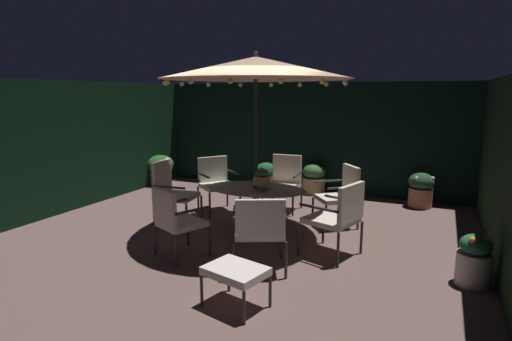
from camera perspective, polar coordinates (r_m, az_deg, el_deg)
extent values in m
cube|color=brown|center=(6.50, -2.02, -8.73)|extent=(7.45, 6.97, 0.02)
cube|color=black|center=(9.28, 7.16, 4.66)|extent=(7.45, 0.30, 2.38)
cube|color=black|center=(8.42, -24.47, 3.17)|extent=(0.30, 6.97, 2.38)
cylinder|color=#282C2E|center=(6.51, -0.04, -8.46)|extent=(0.53, 0.53, 0.03)
cylinder|color=#282C2E|center=(6.40, -0.04, -5.67)|extent=(0.09, 0.09, 0.69)
ellipsoid|color=#A2A7B0|center=(6.31, -0.04, -2.52)|extent=(1.57, 1.08, 0.03)
cylinder|color=#2B2931|center=(6.21, -0.04, 2.19)|extent=(0.06, 0.06, 2.46)
cone|color=#D6AB85|center=(6.16, -0.04, 14.04)|extent=(2.83, 2.83, 0.32)
sphere|color=#2B2931|center=(6.17, -0.04, 15.91)|extent=(0.07, 0.07, 0.07)
sphere|color=#F9DB8C|center=(5.71, 12.25, 11.86)|extent=(0.07, 0.07, 0.07)
sphere|color=#F9DB8C|center=(6.29, 12.30, 11.73)|extent=(0.07, 0.07, 0.07)
sphere|color=#F9DB8C|center=(6.89, 9.72, 11.70)|extent=(0.07, 0.07, 0.07)
sphere|color=#F9DB8C|center=(7.26, 6.08, 11.73)|extent=(0.07, 0.07, 0.07)
sphere|color=#F9DB8C|center=(7.44, 2.10, 11.76)|extent=(0.07, 0.07, 0.07)
sphere|color=#F9DB8C|center=(7.44, -2.18, 11.76)|extent=(0.07, 0.07, 0.07)
sphere|color=#F9DB8C|center=(7.23, -6.64, 11.73)|extent=(0.07, 0.07, 0.07)
sphere|color=#F9DB8C|center=(6.82, -10.26, 11.70)|extent=(0.07, 0.07, 0.07)
sphere|color=#F9DB8C|center=(6.23, -12.48, 11.73)|extent=(0.07, 0.07, 0.07)
sphere|color=#F9DB8C|center=(5.66, -12.20, 11.88)|extent=(0.07, 0.07, 0.07)
sphere|color=#F9DB8C|center=(5.16, -9.06, 12.12)|extent=(0.07, 0.07, 0.07)
sphere|color=#F9DB8C|center=(4.88, -3.61, 12.33)|extent=(0.07, 0.07, 0.07)
sphere|color=#F9DB8C|center=(4.87, 3.45, 12.33)|extent=(0.07, 0.07, 0.07)
sphere|color=#F9DB8C|center=(5.18, 9.19, 12.12)|extent=(0.07, 0.07, 0.07)
cylinder|color=tan|center=(6.16, 0.77, -2.32)|extent=(0.11, 0.11, 0.08)
cylinder|color=tan|center=(6.14, 0.77, -1.39)|extent=(0.25, 0.25, 0.12)
ellipsoid|color=#266333|center=(6.11, 0.78, -0.38)|extent=(0.21, 0.21, 0.13)
sphere|color=#AD347D|center=(6.11, 0.78, 0.06)|extent=(0.07, 0.07, 0.07)
cylinder|color=#2A2E32|center=(7.31, 5.13, -4.78)|extent=(0.04, 0.04, 0.41)
cylinder|color=#2A2E32|center=(7.49, 0.89, -4.37)|extent=(0.04, 0.04, 0.41)
cylinder|color=#2A2E32|center=(7.84, 6.31, -3.74)|extent=(0.04, 0.04, 0.41)
cylinder|color=#2A2E32|center=(8.01, 2.33, -3.38)|extent=(0.04, 0.04, 0.41)
cube|color=beige|center=(7.60, 3.69, -2.31)|extent=(0.59, 0.58, 0.07)
cube|color=beige|center=(7.79, 4.33, 0.26)|extent=(0.55, 0.09, 0.53)
cylinder|color=#2A2E32|center=(7.47, 5.81, -0.59)|extent=(0.06, 0.55, 0.04)
cylinder|color=#2A2E32|center=(7.64, 1.66, -0.28)|extent=(0.06, 0.55, 0.04)
cylinder|color=#2F2C33|center=(7.48, -2.20, -4.22)|extent=(0.04, 0.04, 0.45)
cylinder|color=#2F2C33|center=(7.23, -6.41, -4.81)|extent=(0.04, 0.04, 0.45)
cylinder|color=#2F2C33|center=(7.94, -4.00, -3.36)|extent=(0.04, 0.04, 0.45)
cylinder|color=#2F2C33|center=(7.70, -8.01, -3.89)|extent=(0.04, 0.04, 0.45)
cube|color=silver|center=(7.52, -5.18, -2.13)|extent=(0.76, 0.78, 0.07)
cube|color=silver|center=(7.69, -6.02, 0.19)|extent=(0.38, 0.50, 0.47)
cylinder|color=#2F2C33|center=(7.60, -3.17, -0.22)|extent=(0.44, 0.32, 0.04)
cylinder|color=#2F2C33|center=(7.35, -7.33, -0.66)|extent=(0.44, 0.32, 0.04)
cylinder|color=#30292B|center=(7.05, -7.56, -5.24)|extent=(0.04, 0.04, 0.45)
cylinder|color=#30292B|center=(6.57, -9.59, -6.48)|extent=(0.04, 0.04, 0.45)
cylinder|color=#30292B|center=(7.31, -11.71, -4.81)|extent=(0.04, 0.04, 0.45)
cylinder|color=#30292B|center=(6.85, -13.95, -5.96)|extent=(0.04, 0.04, 0.45)
cube|color=silver|center=(6.87, -10.78, -3.52)|extent=(0.63, 0.61, 0.07)
cube|color=silver|center=(6.94, -12.89, -0.89)|extent=(0.13, 0.53, 0.54)
cylinder|color=#30292B|center=(7.06, -9.79, -1.33)|extent=(0.55, 0.11, 0.04)
cylinder|color=#30292B|center=(6.58, -11.97, -2.28)|extent=(0.55, 0.11, 0.04)
cylinder|color=#322E32|center=(6.02, -9.41, -8.31)|extent=(0.04, 0.04, 0.41)
cylinder|color=#322E32|center=(5.61, -6.40, -9.67)|extent=(0.04, 0.04, 0.41)
cylinder|color=#322E32|center=(5.77, -13.85, -9.34)|extent=(0.04, 0.04, 0.41)
cylinder|color=#322E32|center=(5.34, -11.05, -10.89)|extent=(0.04, 0.04, 0.41)
cube|color=silver|center=(5.60, -10.26, -7.23)|extent=(0.68, 0.68, 0.07)
cube|color=silver|center=(5.40, -12.61, -5.05)|extent=(0.49, 0.25, 0.46)
cylinder|color=#322E32|center=(5.75, -11.76, -4.36)|extent=(0.23, 0.48, 0.04)
cylinder|color=#322E32|center=(5.32, -8.81, -5.49)|extent=(0.23, 0.48, 0.04)
cylinder|color=#2A322C|center=(5.46, -2.89, -9.95)|extent=(0.04, 0.04, 0.45)
cylinder|color=#2A322C|center=(5.48, 3.52, -9.87)|extent=(0.04, 0.04, 0.45)
cylinder|color=#2A322C|center=(4.90, -3.02, -12.43)|extent=(0.04, 0.04, 0.45)
cylinder|color=#2A322C|center=(4.92, 4.18, -12.32)|extent=(0.04, 0.04, 0.45)
cube|color=silver|center=(5.09, 0.45, -8.35)|extent=(0.79, 0.79, 0.07)
cube|color=silver|center=(4.73, 0.60, -6.60)|extent=(0.54, 0.31, 0.43)
cylinder|color=#2A322C|center=(5.01, -3.01, -5.83)|extent=(0.29, 0.53, 0.04)
cylinder|color=#2A322C|center=(5.04, 3.90, -5.76)|extent=(0.29, 0.53, 0.04)
cylinder|color=#2C2B2C|center=(5.60, 5.90, -9.44)|extent=(0.04, 0.04, 0.45)
cylinder|color=#2C2B2C|center=(6.08, 9.31, -7.88)|extent=(0.04, 0.04, 0.45)
cylinder|color=#2C2B2C|center=(5.30, 11.30, -10.80)|extent=(0.04, 0.04, 0.45)
cylinder|color=#2C2B2C|center=(5.80, 14.40, -9.00)|extent=(0.04, 0.04, 0.45)
cube|color=beige|center=(5.60, 10.32, -6.72)|extent=(0.74, 0.74, 0.07)
cube|color=beige|center=(5.39, 13.05, -4.43)|extent=(0.23, 0.57, 0.49)
cylinder|color=#2C2B2C|center=(5.29, 8.66, -5.17)|extent=(0.56, 0.20, 0.04)
cylinder|color=#2C2B2C|center=(5.80, 11.97, -3.88)|extent=(0.56, 0.20, 0.04)
cylinder|color=#292B34|center=(6.54, 9.64, -6.66)|extent=(0.04, 0.04, 0.43)
cylinder|color=#292B34|center=(7.01, 7.88, -5.44)|extent=(0.04, 0.04, 0.43)
cylinder|color=#292B34|center=(6.78, 13.96, -6.20)|extent=(0.04, 0.04, 0.43)
cylinder|color=#292B34|center=(7.23, 11.98, -5.06)|extent=(0.04, 0.04, 0.43)
cube|color=beige|center=(6.82, 10.94, -3.81)|extent=(0.75, 0.75, 0.07)
cube|color=beige|center=(6.87, 13.03, -1.37)|extent=(0.37, 0.43, 0.49)
cylinder|color=#292B34|center=(6.53, 12.00, -2.37)|extent=(0.44, 0.36, 0.04)
cylinder|color=#292B34|center=(7.00, 10.09, -1.43)|extent=(0.44, 0.36, 0.04)
cylinder|color=#2D3132|center=(4.66, -3.78, -14.41)|extent=(0.03, 0.03, 0.35)
cylinder|color=#2D3132|center=(4.34, 1.97, -16.37)|extent=(0.03, 0.03, 0.35)
cylinder|color=#2D3132|center=(4.39, -7.55, -16.13)|extent=(0.03, 0.03, 0.35)
cylinder|color=#2D3132|center=(4.05, -1.68, -18.47)|extent=(0.03, 0.03, 0.35)
cube|color=silver|center=(4.26, -2.84, -13.75)|extent=(0.68, 0.58, 0.08)
cylinder|color=#A96648|center=(8.47, 21.81, -3.50)|extent=(0.44, 0.44, 0.37)
ellipsoid|color=#224428|center=(8.41, 21.95, -1.43)|extent=(0.47, 0.47, 0.33)
sphere|color=beige|center=(8.35, 23.28, -1.03)|extent=(0.08, 0.08, 0.08)
sphere|color=silver|center=(8.54, 21.20, -0.76)|extent=(0.09, 0.09, 0.09)
sphere|color=beige|center=(8.24, 21.38, -1.07)|extent=(0.09, 0.09, 0.09)
cylinder|color=tan|center=(9.09, 1.39, -1.78)|extent=(0.36, 0.36, 0.38)
ellipsoid|color=#205C2E|center=(9.03, 1.39, 0.14)|extent=(0.44, 0.44, 0.31)
sphere|color=orange|center=(8.95, 2.05, 0.16)|extent=(0.09, 0.09, 0.09)
sphere|color=orange|center=(9.15, 1.06, 0.55)|extent=(0.06, 0.06, 0.06)
sphere|color=orange|center=(8.96, 0.53, 0.10)|extent=(0.09, 0.09, 0.09)
cylinder|color=beige|center=(5.38, 27.92, -11.96)|extent=(0.38, 0.38, 0.38)
ellipsoid|color=#27643F|center=(5.28, 28.19, -9.10)|extent=(0.34, 0.34, 0.24)
sphere|color=orange|center=(5.24, 29.19, -8.44)|extent=(0.09, 0.09, 0.09)
sphere|color=orange|center=(5.33, 27.51, -8.74)|extent=(0.08, 0.08, 0.08)
sphere|color=orange|center=(5.15, 27.85, -8.56)|extent=(0.08, 0.08, 0.08)
cylinder|color=#A16140|center=(10.01, -13.03, -1.04)|extent=(0.50, 0.50, 0.32)
ellipsoid|color=#275B24|center=(9.95, -13.11, 0.84)|extent=(0.62, 0.62, 0.44)
sphere|color=#E4D548|center=(9.82, -12.27, 1.48)|extent=(0.11, 0.11, 0.11)
sphere|color=#E7DA55|center=(10.07, -12.81, 1.71)|extent=(0.10, 0.10, 0.10)
sphere|color=#F5D24E|center=(9.87, -14.37, 1.24)|extent=(0.06, 0.06, 0.06)
cylinder|color=tan|center=(9.04, 8.00, -2.05)|extent=(0.50, 0.50, 0.35)
ellipsoid|color=#366C3A|center=(8.97, 8.05, -0.13)|extent=(0.49, 0.49, 0.34)
sphere|color=silver|center=(8.93, 8.93, 0.03)|extent=(0.08, 0.08, 0.08)
sphere|color=silver|center=(9.06, 8.64, 0.11)|extent=(0.10, 0.10, 0.10)
sphere|color=beige|center=(9.13, 7.90, 0.13)|extent=(0.09, 0.09, 0.09)
sphere|color=silver|center=(8.97, 7.34, 0.51)|extent=(0.07, 0.07, 0.07)
sphere|color=silver|center=(8.86, 7.36, -0.02)|extent=(0.07, 0.07, 0.07)
sphere|color=beige|center=(8.87, 8.39, -0.09)|extent=(0.06, 0.06, 0.06)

